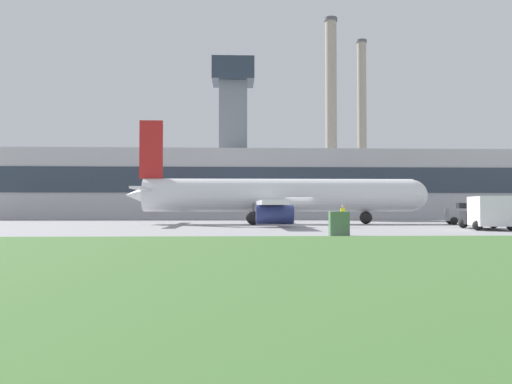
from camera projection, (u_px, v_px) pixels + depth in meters
ground_plane at (299, 225)px, 45.06m from camera, size 400.00×400.00×0.00m
terminal_building at (274, 183)px, 72.16m from camera, size 82.60×12.94×22.75m
smokestack_left at (331, 115)px, 108.25m from camera, size 2.84×2.84×42.81m
smokestack_right at (362, 126)px, 111.93m from camera, size 2.31×2.31×39.18m
airplane at (275, 196)px, 46.83m from camera, size 28.43×24.36×9.69m
pushback_tug at (464, 215)px, 45.82m from camera, size 3.28×2.69×1.98m
baggage_truck at (488, 213)px, 35.64m from camera, size 3.65×6.04×2.37m
ground_crew_person at (343, 216)px, 39.28m from camera, size 0.49×0.49×1.75m
utility_cabinet at (339, 224)px, 28.27m from camera, size 1.10×0.61×1.38m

